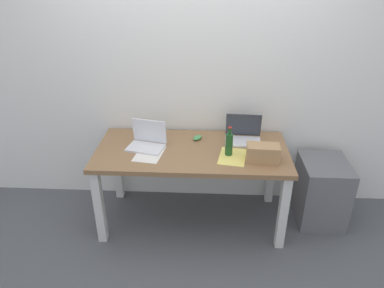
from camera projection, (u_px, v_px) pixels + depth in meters
ground_plane at (192, 218)px, 3.34m from camera, size 8.00×8.00×0.00m
back_wall at (195, 68)px, 3.14m from camera, size 5.20×0.08×2.60m
desk at (192, 159)px, 3.05m from camera, size 1.62×0.76×0.73m
laptop_left at (147, 142)px, 3.02m from camera, size 0.34×0.27×0.23m
laptop_right at (243, 135)px, 3.13m from camera, size 0.32×0.24×0.23m
beer_bottle at (229, 144)px, 2.88m from camera, size 0.06×0.06×0.25m
computer_mouse at (197, 138)px, 3.17m from camera, size 0.10×0.12×0.03m
cardboard_box at (263, 153)px, 2.81m from camera, size 0.26×0.16×0.14m
coffee_mug at (152, 130)px, 3.24m from camera, size 0.08×0.08×0.09m
paper_sheet_front_left at (149, 154)px, 2.94m from camera, size 0.25×0.33×0.00m
paper_sheet_front_right at (232, 157)px, 2.90m from camera, size 0.26×0.33×0.00m
filing_cabinet at (321, 191)px, 3.22m from camera, size 0.40×0.48×0.59m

